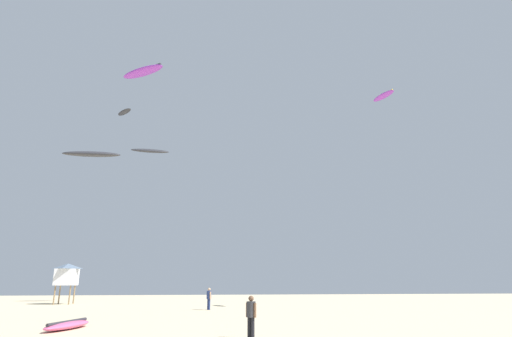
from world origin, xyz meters
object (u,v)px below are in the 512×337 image
(person_midground, at_px, (209,297))
(kite_grounded_near, at_px, (67,325))
(kite_aloft_0, at_px, (150,151))
(kite_aloft_4, at_px, (124,112))
(lifeguard_tower, at_px, (67,274))
(kite_aloft_1, at_px, (383,96))
(person_foreground, at_px, (251,313))
(kite_aloft_5, at_px, (143,72))
(kite_aloft_2, at_px, (91,154))

(person_midground, distance_m, kite_grounded_near, 15.34)
(kite_aloft_0, relative_size, kite_aloft_4, 1.54)
(lifeguard_tower, bearing_deg, kite_aloft_1, -21.97)
(person_foreground, height_order, lifeguard_tower, lifeguard_tower)
(person_midground, bearing_deg, kite_aloft_5, -161.02)
(kite_aloft_1, xyz_separation_m, kite_aloft_4, (-27.60, 16.35, 3.88))
(person_midground, bearing_deg, kite_aloft_0, 94.80)
(person_midground, distance_m, kite_aloft_2, 15.21)
(person_midground, relative_size, kite_grounded_near, 0.47)
(lifeguard_tower, height_order, kite_aloft_4, kite_aloft_4)
(kite_aloft_0, xyz_separation_m, kite_aloft_4, (-4.02, 2.76, 6.01))
(person_midground, relative_size, lifeguard_tower, 0.43)
(person_midground, xyz_separation_m, kite_aloft_2, (-9.11, -6.27, 10.44))
(person_foreground, bearing_deg, kite_aloft_1, -172.85)
(lifeguard_tower, relative_size, kite_aloft_4, 1.40)
(person_foreground, xyz_separation_m, lifeguard_tower, (-16.56, 28.22, 2.03))
(person_foreground, distance_m, kite_aloft_4, 41.22)
(kite_aloft_0, height_order, kite_aloft_2, kite_aloft_0)
(person_foreground, bearing_deg, kite_aloft_0, -112.82)
(kite_aloft_2, distance_m, kite_aloft_5, 7.68)
(kite_aloft_4, xyz_separation_m, kite_aloft_5, (5.58, -20.43, -5.01))
(kite_grounded_near, distance_m, kite_aloft_1, 32.35)
(kite_aloft_2, bearing_deg, person_foreground, -47.66)
(person_foreground, xyz_separation_m, kite_aloft_4, (-13.06, 32.02, 22.43))
(kite_aloft_1, bearing_deg, lifeguard_tower, 158.03)
(kite_aloft_0, bearing_deg, person_midground, -56.52)
(person_midground, height_order, lifeguard_tower, lifeguard_tower)
(lifeguard_tower, bearing_deg, kite_grounded_near, -71.98)
(person_midground, xyz_separation_m, kite_aloft_0, (-7.43, 11.23, 16.40))
(person_foreground, bearing_deg, kite_aloft_5, -97.18)
(person_foreground, bearing_deg, kite_aloft_2, -87.64)
(person_midground, bearing_deg, kite_aloft_4, 100.63)
(kite_aloft_2, bearing_deg, kite_aloft_4, 96.59)
(person_foreground, relative_size, kite_aloft_5, 0.44)
(kite_aloft_5, bearing_deg, lifeguard_tower, 118.67)
(lifeguard_tower, relative_size, kite_aloft_5, 1.05)
(kite_aloft_2, height_order, kite_aloft_4, kite_aloft_4)
(kite_aloft_5, bearing_deg, kite_aloft_4, 105.29)
(person_midground, xyz_separation_m, kite_aloft_5, (-5.87, -6.44, 17.41))
(person_midground, distance_m, kite_aloft_5, 19.46)
(lifeguard_tower, xyz_separation_m, kite_aloft_4, (3.51, 3.80, 20.40))
(kite_aloft_1, height_order, kite_aloft_5, kite_aloft_1)
(person_midground, bearing_deg, kite_aloft_2, -174.14)
(kite_aloft_2, bearing_deg, lifeguard_tower, 109.55)
(kite_aloft_0, xyz_separation_m, kite_aloft_5, (1.56, -17.67, 1.00))
(kite_aloft_4, bearing_deg, kite_aloft_0, -34.45)
(kite_grounded_near, xyz_separation_m, kite_aloft_1, (23.40, 11.14, 19.37))
(lifeguard_tower, height_order, kite_aloft_5, kite_aloft_5)
(person_midground, xyz_separation_m, kite_aloft_1, (16.15, -2.36, 18.54))
(person_foreground, distance_m, person_midground, 18.10)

